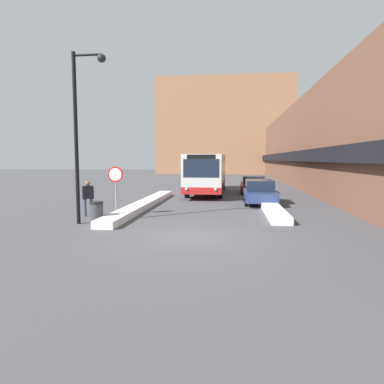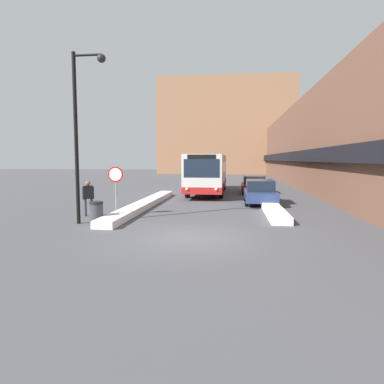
% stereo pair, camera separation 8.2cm
% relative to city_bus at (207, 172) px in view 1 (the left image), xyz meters
% --- Properties ---
extents(ground_plane, '(160.00, 160.00, 0.00)m').
position_rel_city_bus_xyz_m(ground_plane, '(0.53, -16.04, -1.72)').
color(ground_plane, '#47474C').
extents(building_row_right, '(5.50, 60.00, 8.33)m').
position_rel_city_bus_xyz_m(building_row_right, '(10.50, 7.96, 2.44)').
color(building_row_right, brown).
rests_on(building_row_right, ground_plane).
extents(building_backdrop_far, '(26.00, 8.00, 18.17)m').
position_rel_city_bus_xyz_m(building_backdrop_far, '(0.53, 39.95, 7.37)').
color(building_backdrop_far, '#996B4C').
rests_on(building_backdrop_far, ground_plane).
extents(snow_bank_left, '(0.90, 13.27, 0.33)m').
position_rel_city_bus_xyz_m(snow_bank_left, '(-3.07, -8.56, -1.55)').
color(snow_bank_left, silver).
rests_on(snow_bank_left, ground_plane).
extents(snow_bank_right, '(0.90, 11.80, 0.34)m').
position_rel_city_bus_xyz_m(snow_bank_right, '(4.13, -7.65, -1.55)').
color(snow_bank_right, silver).
rests_on(snow_bank_right, ground_plane).
extents(city_bus, '(2.70, 11.62, 3.12)m').
position_rel_city_bus_xyz_m(city_bus, '(0.00, 0.00, 0.00)').
color(city_bus, silver).
rests_on(city_bus, ground_plane).
extents(parked_car_front, '(1.91, 4.45, 1.48)m').
position_rel_city_bus_xyz_m(parked_car_front, '(3.73, -6.25, -0.97)').
color(parked_car_front, navy).
rests_on(parked_car_front, ground_plane).
extents(parked_car_middle, '(1.93, 4.35, 1.43)m').
position_rel_city_bus_xyz_m(parked_car_middle, '(3.73, 0.34, -0.99)').
color(parked_car_middle, maroon).
rests_on(parked_car_middle, ground_plane).
extents(stop_sign, '(0.76, 0.08, 2.42)m').
position_rel_city_bus_xyz_m(stop_sign, '(-3.65, -11.82, 0.04)').
color(stop_sign, gray).
rests_on(stop_sign, ground_plane).
extents(street_lamp, '(1.46, 0.36, 7.20)m').
position_rel_city_bus_xyz_m(street_lamp, '(-4.30, -14.03, 2.68)').
color(street_lamp, black).
rests_on(street_lamp, ground_plane).
extents(pedestrian, '(0.50, 0.43, 1.72)m').
position_rel_city_bus_xyz_m(pedestrian, '(-4.96, -12.08, -0.68)').
color(pedestrian, '#333851').
rests_on(pedestrian, ground_plane).
extents(trash_bin, '(0.59, 0.59, 0.95)m').
position_rel_city_bus_xyz_m(trash_bin, '(-3.82, -13.87, -1.24)').
color(trash_bin, '#38383D').
rests_on(trash_bin, ground_plane).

